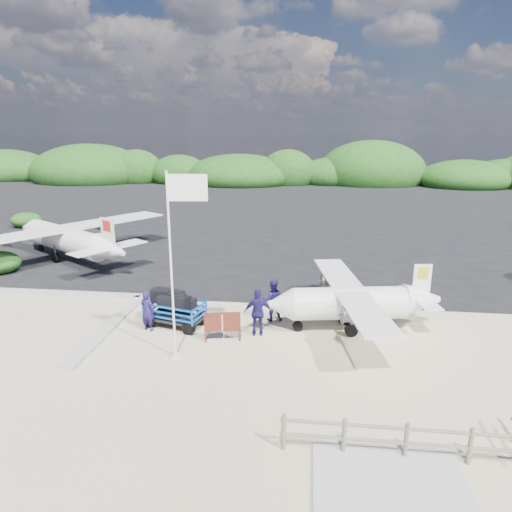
{
  "coord_description": "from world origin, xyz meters",
  "views": [
    {
      "loc": [
        3.48,
        -14.9,
        7.84
      ],
      "look_at": [
        1.04,
        5.56,
        2.15
      ],
      "focal_mm": 32.0,
      "sensor_mm": 36.0,
      "label": 1
    }
  ],
  "objects_px": {
    "aircraft_small": "(162,207)",
    "aircraft_large": "(418,225)",
    "crew_a": "(147,311)",
    "flagpole": "(176,356)",
    "signboard": "(223,341)",
    "baggage_cart": "(176,326)",
    "crew_c": "(258,312)",
    "crew_b": "(273,300)"
  },
  "relations": [
    {
      "from": "aircraft_small",
      "to": "aircraft_large",
      "type": "bearing_deg",
      "value": 155.94
    },
    {
      "from": "aircraft_small",
      "to": "crew_a",
      "type": "bearing_deg",
      "value": 97.19
    },
    {
      "from": "crew_a",
      "to": "aircraft_large",
      "type": "height_order",
      "value": "aircraft_large"
    },
    {
      "from": "flagpole",
      "to": "signboard",
      "type": "xyz_separation_m",
      "value": [
        1.45,
        1.4,
        0.0
      ]
    },
    {
      "from": "aircraft_large",
      "to": "aircraft_small",
      "type": "height_order",
      "value": "aircraft_large"
    },
    {
      "from": "flagpole",
      "to": "baggage_cart",
      "type": "bearing_deg",
      "value": 106.48
    },
    {
      "from": "signboard",
      "to": "crew_c",
      "type": "relative_size",
      "value": 0.77
    },
    {
      "from": "signboard",
      "to": "crew_b",
      "type": "distance_m",
      "value": 3.0
    },
    {
      "from": "signboard",
      "to": "crew_c",
      "type": "distance_m",
      "value": 1.76
    },
    {
      "from": "crew_b",
      "to": "aircraft_small",
      "type": "distance_m",
      "value": 31.41
    },
    {
      "from": "crew_b",
      "to": "crew_c",
      "type": "bearing_deg",
      "value": 65.08
    },
    {
      "from": "crew_c",
      "to": "aircraft_small",
      "type": "relative_size",
      "value": 0.26
    },
    {
      "from": "crew_a",
      "to": "crew_b",
      "type": "xyz_separation_m",
      "value": [
        4.92,
        1.61,
        0.06
      ]
    },
    {
      "from": "crew_b",
      "to": "aircraft_large",
      "type": "xyz_separation_m",
      "value": [
        10.72,
        21.82,
        -0.9
      ]
    },
    {
      "from": "crew_c",
      "to": "aircraft_large",
      "type": "distance_m",
      "value": 25.91
    },
    {
      "from": "crew_c",
      "to": "aircraft_small",
      "type": "xyz_separation_m",
      "value": [
        -13.56,
        29.64,
        -0.96
      ]
    },
    {
      "from": "crew_a",
      "to": "aircraft_small",
      "type": "bearing_deg",
      "value": -52.51
    },
    {
      "from": "crew_b",
      "to": "crew_c",
      "type": "relative_size",
      "value": 0.94
    },
    {
      "from": "signboard",
      "to": "aircraft_small",
      "type": "distance_m",
      "value": 32.76
    },
    {
      "from": "flagpole",
      "to": "crew_c",
      "type": "distance_m",
      "value": 3.6
    },
    {
      "from": "flagpole",
      "to": "crew_b",
      "type": "bearing_deg",
      "value": 49.13
    },
    {
      "from": "crew_b",
      "to": "aircraft_small",
      "type": "relative_size",
      "value": 0.25
    },
    {
      "from": "crew_b",
      "to": "aircraft_small",
      "type": "xyz_separation_m",
      "value": [
        -14.0,
        28.1,
        -0.9
      ]
    },
    {
      "from": "signboard",
      "to": "aircraft_large",
      "type": "height_order",
      "value": "aircraft_large"
    },
    {
      "from": "crew_c",
      "to": "crew_b",
      "type": "bearing_deg",
      "value": -114.05
    },
    {
      "from": "flagpole",
      "to": "aircraft_large",
      "type": "relative_size",
      "value": 0.48
    },
    {
      "from": "flagpole",
      "to": "signboard",
      "type": "bearing_deg",
      "value": 44.13
    },
    {
      "from": "crew_a",
      "to": "aircraft_small",
      "type": "distance_m",
      "value": 31.07
    },
    {
      "from": "flagpole",
      "to": "aircraft_large",
      "type": "distance_m",
      "value": 29.04
    },
    {
      "from": "crew_a",
      "to": "aircraft_small",
      "type": "relative_size",
      "value": 0.23
    },
    {
      "from": "baggage_cart",
      "to": "crew_c",
      "type": "xyz_separation_m",
      "value": [
        3.5,
        -0.44,
        0.96
      ]
    },
    {
      "from": "baggage_cart",
      "to": "crew_b",
      "type": "xyz_separation_m",
      "value": [
        3.94,
        1.1,
        0.9
      ]
    },
    {
      "from": "baggage_cart",
      "to": "signboard",
      "type": "height_order",
      "value": "baggage_cart"
    },
    {
      "from": "crew_a",
      "to": "crew_b",
      "type": "bearing_deg",
      "value": -141.43
    },
    {
      "from": "aircraft_small",
      "to": "baggage_cart",
      "type": "bearing_deg",
      "value": 99.2
    },
    {
      "from": "aircraft_large",
      "to": "aircraft_small",
      "type": "xyz_separation_m",
      "value": [
        -24.72,
        6.28,
        0.0
      ]
    },
    {
      "from": "crew_c",
      "to": "aircraft_large",
      "type": "bearing_deg",
      "value": -123.49
    },
    {
      "from": "signboard",
      "to": "crew_a",
      "type": "distance_m",
      "value": 3.36
    },
    {
      "from": "baggage_cart",
      "to": "aircraft_large",
      "type": "distance_m",
      "value": 27.21
    },
    {
      "from": "flagpole",
      "to": "crew_b",
      "type": "height_order",
      "value": "flagpole"
    },
    {
      "from": "crew_a",
      "to": "crew_c",
      "type": "relative_size",
      "value": 0.88
    },
    {
      "from": "signboard",
      "to": "crew_a",
      "type": "bearing_deg",
      "value": 157.55
    }
  ]
}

